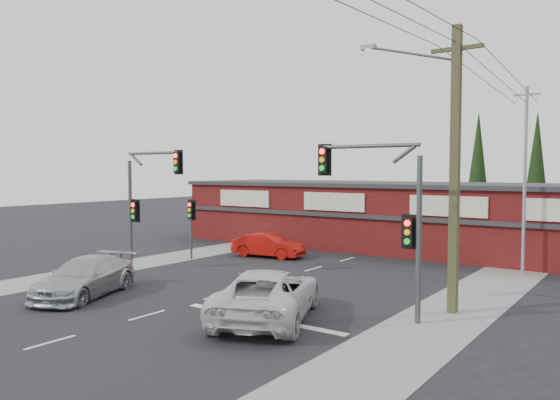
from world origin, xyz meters
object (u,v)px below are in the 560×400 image
Objects in this scene: silver_suv at (85,277)px; utility_pole at (451,160)px; white_suv at (268,294)px; shop_building at (377,214)px; red_sedan at (268,245)px.

utility_pole reaches higher than silver_suv.
shop_building is (-4.65, 18.38, 1.28)m from white_suv.
white_suv is at bearing -10.78° from silver_suv.
red_sedan is 0.42× the size of utility_pole.
white_suv reaches higher than silver_suv.
shop_building is at bearing -30.92° from red_sedan.
silver_suv is (-7.96, -1.52, -0.09)m from white_suv.
utility_pole reaches higher than white_suv.
silver_suv is at bearing -155.00° from utility_pole.
utility_pole is (12.66, 5.90, 4.63)m from silver_suv.
red_sedan is 0.15× the size of shop_building.
utility_pole reaches higher than red_sedan.
white_suv is 1.45× the size of red_sedan.
silver_suv is 0.53× the size of utility_pole.
white_suv is 1.17× the size of silver_suv.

